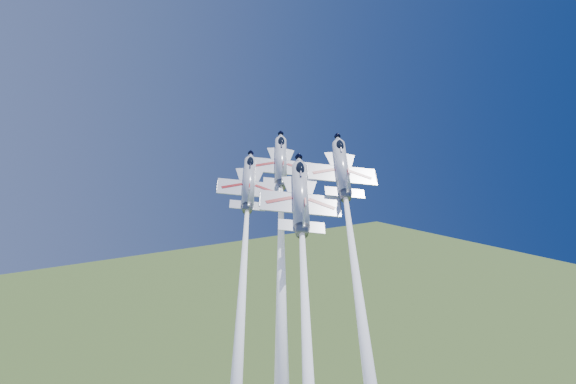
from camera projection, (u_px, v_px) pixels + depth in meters
jet_lead at (281, 235)px, 85.75m from camera, size 22.69×36.41×36.55m
jet_left at (243, 277)px, 77.91m from camera, size 23.49×38.00×38.72m
jet_right at (357, 280)px, 75.18m from camera, size 27.03×43.87×45.38m
jet_slot at (307, 347)px, 66.66m from camera, size 30.15×49.02×51.20m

